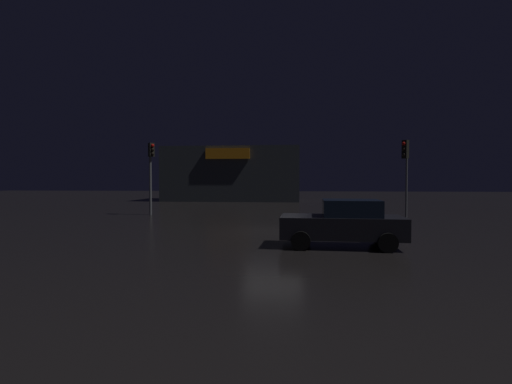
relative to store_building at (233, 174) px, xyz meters
name	(u,v)px	position (x,y,z in m)	size (l,w,h in m)	color
ground_plane	(273,232)	(5.67, -24.88, -2.84)	(120.00, 120.00, 0.00)	black
store_building	(233,174)	(0.00, 0.00, 0.00)	(14.20, 7.15, 5.67)	#33383D
traffic_signal_main	(151,166)	(-2.37, -17.85, 0.26)	(0.43, 0.41, 4.52)	#595B60
traffic_signal_opposite	(406,160)	(12.95, -18.32, 0.53)	(0.43, 0.42, 4.49)	#595B60
car_near	(344,223)	(8.18, -28.34, -2.06)	(4.02, 2.12, 1.55)	black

